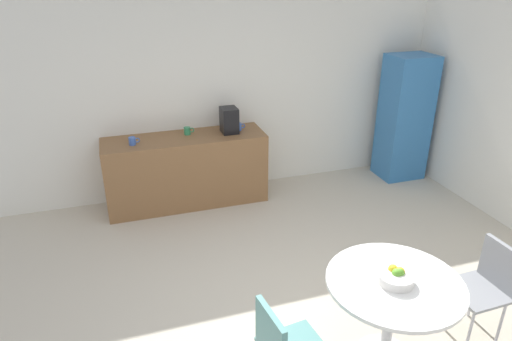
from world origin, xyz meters
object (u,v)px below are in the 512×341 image
at_px(round_table, 392,298).
at_px(coffee_maker, 229,120).
at_px(fruit_bowl, 396,277).
at_px(locker_cabinet, 404,118).
at_px(chair_gray, 489,280).
at_px(mug_white, 187,131).
at_px(mug_green, 239,127).
at_px(mug_red, 133,141).

distance_m(round_table, coffee_maker, 3.13).
relative_size(round_table, fruit_bowl, 3.82).
relative_size(locker_cabinet, chair_gray, 2.11).
bearing_deg(round_table, locker_cabinet, 54.88).
bearing_deg(chair_gray, mug_white, 120.92).
bearing_deg(coffee_maker, round_table, -81.95).
xyz_separation_m(chair_gray, fruit_bowl, (-0.92, -0.03, 0.27)).
height_order(round_table, mug_green, mug_green).
height_order(mug_white, coffee_maker, coffee_maker).
relative_size(mug_green, coffee_maker, 0.40).
bearing_deg(locker_cabinet, mug_white, 176.56).
height_order(mug_white, mug_red, same).
height_order(round_table, mug_white, mug_white).
bearing_deg(mug_red, fruit_bowl, -61.39).
height_order(locker_cabinet, mug_green, locker_cabinet).
xyz_separation_m(locker_cabinet, chair_gray, (-1.17, -2.94, -0.35)).
distance_m(locker_cabinet, chair_gray, 3.18).
distance_m(round_table, mug_red, 3.42).
bearing_deg(locker_cabinet, round_table, -125.12).
height_order(locker_cabinet, mug_red, locker_cabinet).
relative_size(round_table, mug_white, 7.76).
distance_m(fruit_bowl, mug_white, 3.30).
bearing_deg(coffee_maker, locker_cabinet, -2.27).
relative_size(fruit_bowl, mug_red, 2.03).
distance_m(locker_cabinet, coffee_maker, 2.53).
height_order(mug_green, mug_red, same).
bearing_deg(fruit_bowl, chair_gray, 1.73).
height_order(mug_green, coffee_maker, coffee_maker).
bearing_deg(round_table, mug_green, 95.50).
bearing_deg(mug_white, locker_cabinet, -3.44).
bearing_deg(coffee_maker, chair_gray, -66.04).
bearing_deg(coffee_maker, mug_red, -176.22).
xyz_separation_m(chair_gray, mug_green, (-1.22, 3.08, 0.43)).
bearing_deg(mug_white, mug_red, -166.60).
relative_size(mug_white, coffee_maker, 0.40).
bearing_deg(chair_gray, mug_green, 111.54).
bearing_deg(mug_white, fruit_bowl, -73.21).
xyz_separation_m(fruit_bowl, mug_red, (-1.63, 2.99, 0.16)).
bearing_deg(mug_white, mug_green, -3.54).
height_order(round_table, coffee_maker, coffee_maker).
height_order(locker_cabinet, coffee_maker, locker_cabinet).
bearing_deg(coffee_maker, mug_green, 17.45).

